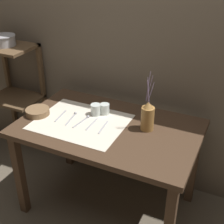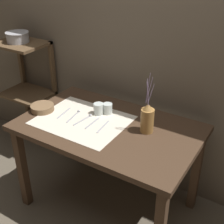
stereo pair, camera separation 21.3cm
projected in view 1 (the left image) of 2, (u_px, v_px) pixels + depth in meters
name	position (u px, v px, depth m)	size (l,w,h in m)	color
ground_plane	(109.00, 204.00, 2.57)	(12.00, 12.00, 0.00)	brown
stone_wall_back	(137.00, 45.00, 2.39)	(7.00, 0.06, 2.40)	brown
wooden_table	(108.00, 137.00, 2.25)	(1.28, 0.80, 0.76)	#422D1E
wooden_shelf_unit	(16.00, 80.00, 2.87)	(0.45, 0.36, 1.12)	brown
linen_cloth	(81.00, 122.00, 2.25)	(0.64, 0.51, 0.00)	beige
pitcher_with_flowers	(148.00, 117.00, 2.12)	(0.09, 0.09, 0.42)	olive
wooden_bowl	(38.00, 112.00, 2.34)	(0.18, 0.18, 0.05)	brown
glass_tumbler_near	(96.00, 110.00, 2.32)	(0.07, 0.07, 0.08)	silver
glass_tumbler_far	(105.00, 109.00, 2.34)	(0.07, 0.07, 0.08)	silver
knife_center	(60.00, 116.00, 2.32)	(0.03, 0.18, 0.00)	#A8A8AD
spoon_inner	(74.00, 115.00, 2.32)	(0.04, 0.19, 0.02)	#A8A8AD
spoon_outer	(85.00, 119.00, 2.28)	(0.04, 0.19, 0.02)	#A8A8AD
fork_outer	(92.00, 124.00, 2.22)	(0.01, 0.18, 0.00)	#A8A8AD
fork_inner	(103.00, 127.00, 2.18)	(0.03, 0.18, 0.00)	#A8A8AD
metal_pot_large	(4.00, 40.00, 2.65)	(0.21, 0.21, 0.09)	#A8A8AD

